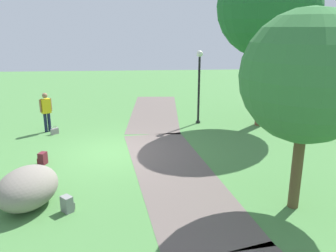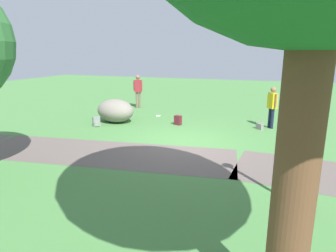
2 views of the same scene
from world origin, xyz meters
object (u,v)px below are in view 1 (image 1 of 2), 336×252
object	(u,v)px
woman_with_handbag	(46,109)
handbag_on_grass	(55,131)
large_shade_tree	(268,7)
lawn_boulder	(28,188)
backpack_by_boulder	(67,204)
spare_backpack_on_lawn	(43,159)
young_tree_near_path	(307,77)
lamp_post	(199,79)

from	to	relation	value
woman_with_handbag	handbag_on_grass	distance (m)	0.99
large_shade_tree	woman_with_handbag	world-z (taller)	large_shade_tree
lawn_boulder	backpack_by_boulder	bearing A→B (deg)	71.53
lawn_boulder	handbag_on_grass	distance (m)	6.13
backpack_by_boulder	spare_backpack_on_lawn	bearing A→B (deg)	-155.50
lawn_boulder	woman_with_handbag	size ratio (longest dim) A/B	1.23
large_shade_tree	handbag_on_grass	bearing A→B (deg)	-85.45
lawn_boulder	woman_with_handbag	distance (m)	6.59
young_tree_near_path	lamp_post	size ratio (longest dim) A/B	1.43
large_shade_tree	lamp_post	size ratio (longest dim) A/B	2.20
backpack_by_boulder	woman_with_handbag	bearing A→B (deg)	-162.27
lawn_boulder	woman_with_handbag	world-z (taller)	woman_with_handbag
large_shade_tree	lamp_post	bearing A→B (deg)	-100.76
lamp_post	handbag_on_grass	distance (m)	6.65
woman_with_handbag	handbag_on_grass	bearing A→B (deg)	42.62
young_tree_near_path	spare_backpack_on_lawn	xyz separation A→B (m)	(-3.30, -6.96, -3.03)
young_tree_near_path	lamp_post	xyz separation A→B (m)	(-7.84, -1.10, -1.17)
large_shade_tree	young_tree_near_path	world-z (taller)	large_shade_tree
handbag_on_grass	spare_backpack_on_lawn	distance (m)	3.32
handbag_on_grass	woman_with_handbag	bearing A→B (deg)	-137.38
lamp_post	woman_with_handbag	world-z (taller)	lamp_post
lawn_boulder	spare_backpack_on_lawn	size ratio (longest dim) A/B	5.17
young_tree_near_path	backpack_by_boulder	size ratio (longest dim) A/B	11.87
large_shade_tree	lawn_boulder	size ratio (longest dim) A/B	3.53
woman_with_handbag	handbag_on_grass	xyz separation A→B (m)	(0.40, 0.37, -0.83)
large_shade_tree	lawn_boulder	bearing A→B (deg)	-50.40
lamp_post	young_tree_near_path	bearing A→B (deg)	7.99
woman_with_handbag	handbag_on_grass	world-z (taller)	woman_with_handbag
backpack_by_boulder	large_shade_tree	bearing A→B (deg)	134.67
large_shade_tree	woman_with_handbag	xyz separation A→B (m)	(0.31, -9.37, -4.15)
lawn_boulder	woman_with_handbag	bearing A→B (deg)	-169.71
lawn_boulder	backpack_by_boulder	distance (m)	1.10
large_shade_tree	handbag_on_grass	distance (m)	10.31
young_tree_near_path	lamp_post	bearing A→B (deg)	-172.01
large_shade_tree	handbag_on_grass	xyz separation A→B (m)	(0.72, -9.00, -4.98)
lawn_boulder	spare_backpack_on_lawn	world-z (taller)	lawn_boulder
woman_with_handbag	backpack_by_boulder	world-z (taller)	woman_with_handbag
lawn_boulder	lamp_post	bearing A→B (deg)	143.29
large_shade_tree	backpack_by_boulder	bearing A→B (deg)	-45.33
large_shade_tree	backpack_by_boulder	distance (m)	11.25
large_shade_tree	woman_with_handbag	distance (m)	10.25
woman_with_handbag	lamp_post	bearing A→B (deg)	97.21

